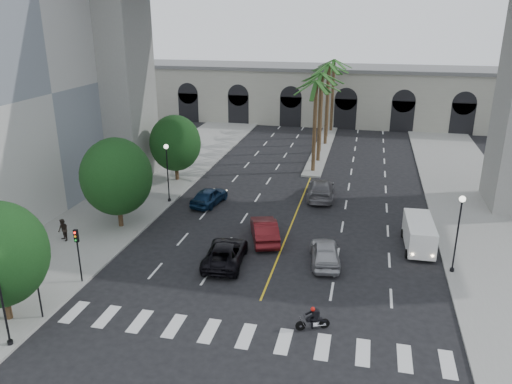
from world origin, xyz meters
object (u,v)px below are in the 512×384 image
(car_c, at_px, (225,253))
(cargo_van, at_px, (419,234))
(lamp_post_left_near, at_px, (0,291))
(car_d, at_px, (321,189))
(car_a, at_px, (325,252))
(car_e, at_px, (209,196))
(traffic_signal_far, at_px, (78,247))
(lamp_post_right, at_px, (458,228))
(motorcycle_rider, at_px, (314,319))
(pedestrian_b, at_px, (63,230))
(car_b, at_px, (264,230))
(pedestrian_a, at_px, (30,252))
(traffic_signal_near, at_px, (36,279))
(lamp_post_left_far, at_px, (167,168))

(car_c, height_order, cargo_van, cargo_van)
(lamp_post_left_near, height_order, car_d, lamp_post_left_near)
(car_a, relative_size, car_e, 1.02)
(traffic_signal_far, relative_size, car_c, 0.69)
(car_d, bearing_deg, car_a, 93.52)
(car_e, bearing_deg, car_c, 123.22)
(lamp_post_right, height_order, motorcycle_rider, lamp_post_right)
(motorcycle_rider, relative_size, pedestrian_b, 1.06)
(car_e, bearing_deg, car_b, 145.29)
(lamp_post_right, bearing_deg, car_b, 170.27)
(car_d, height_order, pedestrian_a, pedestrian_a)
(car_a, bearing_deg, motorcycle_rider, 82.25)
(car_b, xyz_separation_m, cargo_van, (11.00, 1.08, 0.34))
(car_a, relative_size, car_b, 0.92)
(pedestrian_a, bearing_deg, car_e, 33.41)
(car_d, bearing_deg, traffic_signal_near, 56.76)
(traffic_signal_near, height_order, car_c, traffic_signal_near)
(car_c, relative_size, pedestrian_b, 3.19)
(lamp_post_left_near, height_order, pedestrian_b, lamp_post_left_near)
(car_b, height_order, pedestrian_a, pedestrian_a)
(pedestrian_a, bearing_deg, motorcycle_rider, -34.45)
(car_c, distance_m, pedestrian_a, 12.96)
(pedestrian_a, height_order, pedestrian_b, pedestrian_b)
(traffic_signal_near, relative_size, car_d, 0.63)
(car_a, xyz_separation_m, pedestrian_a, (-19.10, -4.64, 0.18))
(car_a, height_order, car_b, car_b)
(lamp_post_left_far, xyz_separation_m, car_c, (8.08, -9.91, -2.48))
(traffic_signal_near, xyz_separation_m, car_a, (14.52, 10.08, -1.72))
(car_d, bearing_deg, car_b, 69.08)
(lamp_post_right, distance_m, traffic_signal_far, 23.62)
(lamp_post_left_far, height_order, traffic_signal_near, lamp_post_left_far)
(lamp_post_left_far, height_order, pedestrian_b, lamp_post_left_far)
(car_c, bearing_deg, traffic_signal_far, 25.24)
(motorcycle_rider, relative_size, cargo_van, 0.35)
(traffic_signal_far, height_order, car_d, traffic_signal_far)
(traffic_signal_far, bearing_deg, pedestrian_b, 131.60)
(motorcycle_rider, bearing_deg, car_b, 93.19)
(traffic_signal_near, bearing_deg, pedestrian_a, 130.14)
(pedestrian_a, distance_m, pedestrian_b, 3.62)
(lamp_post_left_far, distance_m, traffic_signal_near, 18.51)
(traffic_signal_near, bearing_deg, traffic_signal_far, 90.00)
(lamp_post_right, height_order, pedestrian_b, lamp_post_right)
(traffic_signal_far, height_order, cargo_van, traffic_signal_far)
(car_d, height_order, pedestrian_b, pedestrian_b)
(lamp_post_left_near, relative_size, traffic_signal_near, 1.47)
(pedestrian_b, bearing_deg, car_d, 70.31)
(motorcycle_rider, xyz_separation_m, car_a, (-0.14, 7.66, 0.18))
(traffic_signal_far, relative_size, car_a, 0.78)
(car_a, relative_size, car_d, 0.81)
(car_a, bearing_deg, lamp_post_left_near, 31.89)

